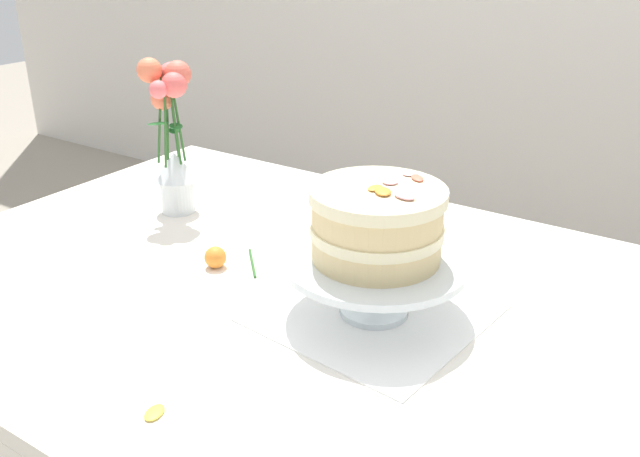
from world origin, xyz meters
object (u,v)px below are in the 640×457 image
at_px(layer_cake, 377,223).
at_px(fallen_rose, 217,257).
at_px(dining_table, 280,332).
at_px(cake_stand, 375,268).
at_px(flower_vase, 172,137).

bearing_deg(layer_cake, fallen_rose, -177.30).
bearing_deg(dining_table, fallen_rose, -179.36).
distance_m(dining_table, cake_stand, 0.25).
distance_m(cake_stand, layer_cake, 0.07).
xyz_separation_m(dining_table, cake_stand, (0.18, 0.01, 0.17)).
xyz_separation_m(cake_stand, fallen_rose, (-0.32, -0.01, -0.06)).
xyz_separation_m(dining_table, flower_vase, (-0.39, 0.15, 0.26)).
relative_size(dining_table, cake_stand, 4.83).
bearing_deg(fallen_rose, cake_stand, 2.69).
distance_m(dining_table, flower_vase, 0.49).
relative_size(flower_vase, fallen_rose, 3.05).
relative_size(layer_cake, fallen_rose, 1.91).
height_order(flower_vase, fallen_rose, flower_vase).
xyz_separation_m(layer_cake, flower_vase, (-0.57, 0.14, 0.01)).
bearing_deg(fallen_rose, flower_vase, 148.09).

